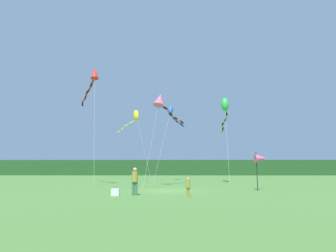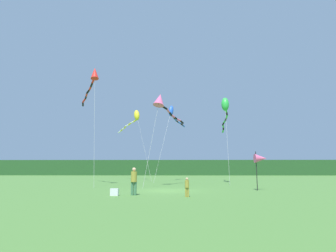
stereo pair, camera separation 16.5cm
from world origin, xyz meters
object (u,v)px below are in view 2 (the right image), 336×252
Objects in this scene: person_adult at (134,180)px; cooler_box at (114,192)px; kite_green at (225,108)px; kite_yellow at (135,117)px; person_child at (187,186)px; kite_blue at (172,113)px; kite_red at (93,79)px; banner_flag_pole at (260,159)px; kite_rainbow at (161,102)px.

cooler_box is (-1.15, -0.22, -0.74)m from person_adult.
kite_green is (9.56, 13.46, 8.32)m from cooler_box.
person_child is at bearing -73.78° from kite_yellow.
kite_red reaches higher than kite_blue.
banner_flag_pole is 0.29× the size of kite_yellow.
kite_blue is at bearing -16.23° from kite_yellow.
person_adult is 17.42m from kite_green.
kite_red reaches higher than person_adult.
kite_green is 13.78m from kite_yellow.
kite_yellow is at bearing 125.72° from banner_flag_pole.
person_child is at bearing -15.47° from person_adult.
person_adult is at bearing -157.12° from banner_flag_pole.
banner_flag_pole is (10.32, 4.09, 2.18)m from cooler_box.
banner_flag_pole reaches higher than person_adult.
kite_rainbow is at bearing -95.32° from kite_blue.
cooler_box is 21.74m from kite_blue.
kite_red is at bearing 159.22° from banner_flag_pole.
kite_green is (5.14, 14.15, 7.90)m from person_child.
cooler_box is 0.05× the size of kite_green.
kite_green is 0.97× the size of kite_yellow.
person_adult is 1.39m from cooler_box.
kite_yellow reaches higher than kite_green.
kite_yellow is 5.64m from kite_blue.
kite_rainbow is 7.85m from kite_red.
kite_yellow reaches higher than person_child.
cooler_box is 15.19m from kite_red.
kite_yellow reaches higher than kite_rainbow.
person_adult is 10.06m from banner_flag_pole.
person_adult is 14.94m from kite_red.
person_child is at bearing -8.83° from cooler_box.
banner_flag_pole is 21.92m from kite_yellow.
kite_blue is (-0.92, 20.20, 8.50)m from person_child.
kite_blue reaches higher than person_child.
kite_blue is 12.84m from kite_red.
kite_rainbow is (2.46, 8.29, 7.75)m from cooler_box.
cooler_box is 11.62m from kite_rainbow.
kite_yellow reaches higher than cooler_box.
cooler_box is at bearing -169.19° from person_adult.
kite_blue is (3.51, 19.51, 8.92)m from cooler_box.
kite_rainbow reaches higher than person_child.
kite_red reaches higher than cooler_box.
kite_yellow is at bearing 163.77° from kite_blue.
person_adult is 22.52m from kite_yellow.
kite_yellow is at bearing 98.33° from person_adult.
kite_blue is (-6.81, 15.42, 6.74)m from banner_flag_pole.
kite_yellow is at bearing 95.16° from cooler_box.
cooler_box is at bearing -100.19° from kite_blue.
cooler_box is at bearing -106.54° from kite_rainbow.
kite_red reaches higher than kite_yellow.
kite_blue reaches higher than kite_yellow.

